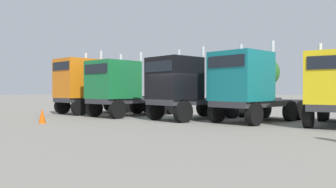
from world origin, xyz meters
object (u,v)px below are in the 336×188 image
object	(u,v)px
semi_truck_teal	(247,86)
traffic_cone_near	(42,116)
semi_truck_orange	(86,86)
semi_truck_green	(121,87)
semi_truck_black	(185,88)

from	to	relation	value
semi_truck_teal	traffic_cone_near	distance (m)	10.42
semi_truck_orange	semi_truck_teal	world-z (taller)	semi_truck_orange
semi_truck_orange	semi_truck_green	size ratio (longest dim) A/B	1.07
semi_truck_black	semi_truck_teal	world-z (taller)	semi_truck_teal
semi_truck_black	semi_truck_orange	bearing A→B (deg)	-77.78
semi_truck_orange	semi_truck_teal	bearing A→B (deg)	100.79
semi_truck_orange	semi_truck_black	xyz separation A→B (m)	(8.23, -0.35, -0.18)
semi_truck_orange	semi_truck_black	bearing A→B (deg)	98.45
semi_truck_black	traffic_cone_near	xyz separation A→B (m)	(-4.94, -5.65, -1.40)
traffic_cone_near	semi_truck_green	bearing A→B (deg)	86.26
semi_truck_black	traffic_cone_near	world-z (taller)	semi_truck_black
semi_truck_green	semi_truck_black	xyz separation A→B (m)	(4.58, 0.17, -0.06)
semi_truck_orange	traffic_cone_near	size ratio (longest dim) A/B	9.03
semi_truck_orange	traffic_cone_near	world-z (taller)	semi_truck_orange
semi_truck_black	semi_truck_teal	bearing A→B (deg)	110.10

